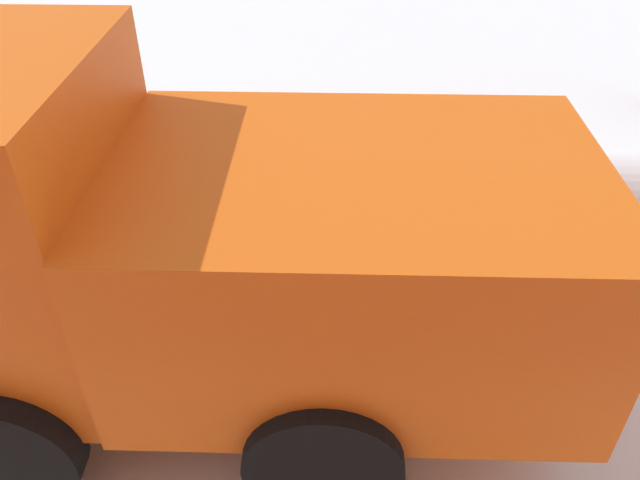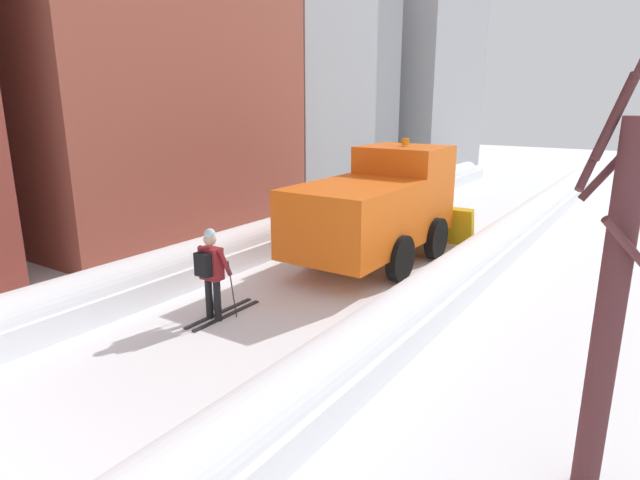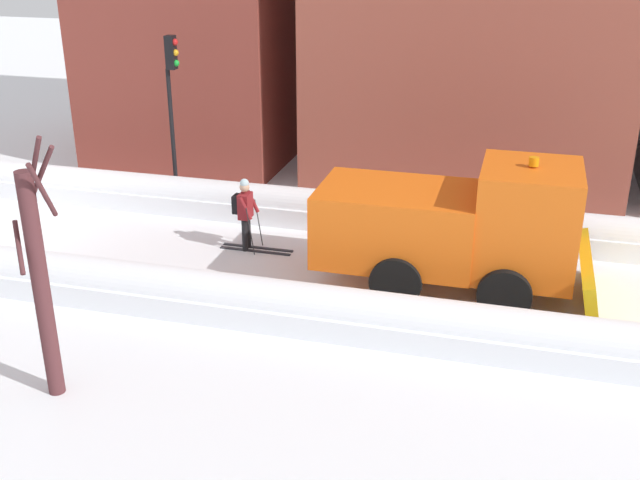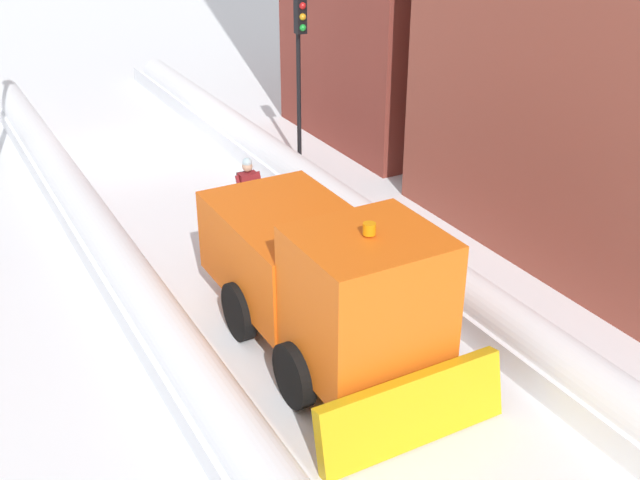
# 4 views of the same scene
# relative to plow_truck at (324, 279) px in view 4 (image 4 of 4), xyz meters

# --- Properties ---
(ground_plane) EXTENTS (80.00, 80.00, 0.00)m
(ground_plane) POSITION_rel_plow_truck_xyz_m (-0.22, -1.35, -1.48)
(ground_plane) COLOR white
(snowbank_left) EXTENTS (1.10, 36.00, 0.96)m
(snowbank_left) POSITION_rel_plow_truck_xyz_m (-2.92, -1.35, -1.07)
(snowbank_left) COLOR white
(snowbank_left) RESTS_ON ground
(snowbank_right) EXTENTS (1.10, 36.00, 0.93)m
(snowbank_right) POSITION_rel_plow_truck_xyz_m (2.47, -1.35, -1.09)
(snowbank_right) COLOR white
(snowbank_right) RESTS_ON ground
(plow_truck) EXTENTS (3.20, 5.98, 3.12)m
(plow_truck) POSITION_rel_plow_truck_xyz_m (0.00, 0.00, 0.00)
(plow_truck) COLOR orange
(plow_truck) RESTS_ON ground
(skier) EXTENTS (0.62, 1.80, 1.81)m
(skier) POSITION_rel_plow_truck_xyz_m (-0.87, -5.16, -0.48)
(skier) COLOR black
(skier) RESTS_ON ground
(traffic_light_pole) EXTENTS (0.28, 0.42, 4.60)m
(traffic_light_pole) POSITION_rel_plow_truck_xyz_m (-3.89, -8.34, 1.74)
(traffic_light_pole) COLOR black
(traffic_light_pole) RESTS_ON ground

